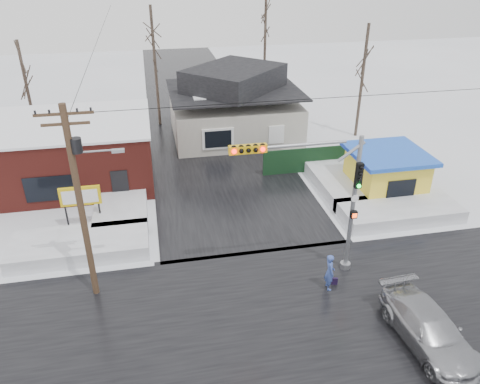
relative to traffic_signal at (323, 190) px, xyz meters
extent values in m
plane|color=white|center=(-2.43, -2.97, -4.54)|extent=(120.00, 120.00, 0.00)
cube|color=black|center=(-2.43, -2.97, -4.53)|extent=(10.00, 120.00, 0.02)
cube|color=black|center=(-2.43, -2.97, -4.53)|extent=(120.00, 10.00, 0.02)
cube|color=white|center=(-11.43, 4.03, -4.14)|extent=(7.00, 3.00, 0.80)
cube|color=white|center=(6.57, 4.03, -4.14)|extent=(7.00, 3.00, 0.80)
cube|color=white|center=(-9.43, 9.03, -4.14)|extent=(3.00, 8.00, 0.80)
cube|color=white|center=(4.57, 9.03, -4.14)|extent=(3.00, 8.00, 0.80)
cylinder|color=gray|center=(1.57, 0.03, -1.04)|extent=(0.20, 0.20, 7.00)
cylinder|color=gray|center=(1.57, 0.03, -4.39)|extent=(0.50, 0.50, 0.30)
cylinder|color=gray|center=(-1.43, 0.03, 2.26)|extent=(4.60, 0.14, 0.14)
cube|color=gold|center=(-3.43, 0.03, 2.26)|extent=(1.60, 0.28, 0.35)
sphere|color=#FF0C0C|center=(-4.03, -0.13, 2.26)|extent=(0.20, 0.20, 0.20)
sphere|color=#FF0C0C|center=(-2.83, -0.13, 2.26)|extent=(0.20, 0.20, 0.20)
cube|color=black|center=(1.57, -0.17, 0.66)|extent=(0.30, 0.22, 1.20)
sphere|color=#0CE533|center=(1.57, -0.31, 0.21)|extent=(0.18, 0.18, 0.18)
cube|color=black|center=(1.57, -0.17, -1.34)|extent=(0.30, 0.20, 0.35)
cylinder|color=#382619|center=(-10.43, 0.53, -0.04)|extent=(0.28, 0.28, 9.00)
cube|color=#382619|center=(-10.43, 0.53, 4.06)|extent=(2.20, 0.10, 0.10)
cube|color=#382619|center=(-10.43, 0.53, 3.66)|extent=(1.80, 0.10, 0.10)
cylinder|color=black|center=(-10.18, 0.53, 2.76)|extent=(0.44, 0.44, 0.60)
cylinder|color=gray|center=(-9.53, 0.53, 2.46)|extent=(1.80, 0.08, 0.08)
cube|color=gray|center=(-8.63, 0.53, 2.41)|extent=(0.50, 0.22, 0.12)
cube|color=maroon|center=(-13.43, 13.03, -2.54)|extent=(12.00, 8.00, 4.00)
cube|color=white|center=(-13.43, 13.03, -0.49)|extent=(12.20, 8.20, 0.15)
cube|color=black|center=(-13.43, 9.01, -3.14)|extent=(3.00, 0.08, 1.60)
cube|color=black|center=(-9.43, 9.01, -3.44)|extent=(1.00, 0.08, 2.20)
cylinder|color=black|center=(-12.33, 6.53, -3.64)|extent=(0.10, 0.10, 1.80)
cylinder|color=black|center=(-10.53, 6.53, -3.64)|extent=(0.10, 0.10, 1.80)
cube|color=gold|center=(-11.43, 6.53, -2.54)|extent=(2.20, 0.18, 1.10)
cube|color=white|center=(-11.43, 6.42, -2.54)|extent=(1.90, 0.02, 0.80)
cube|color=#BBB6A9|center=(-0.43, 19.03, -3.04)|extent=(10.00, 8.00, 3.00)
cube|color=black|center=(-0.43, 19.03, -0.64)|extent=(10.40, 8.40, 0.12)
pyramid|color=black|center=(-0.43, 19.03, 0.32)|extent=(9.00, 7.00, 1.80)
cube|color=maroon|center=(2.77, 20.03, 0.36)|extent=(0.70, 0.70, 1.40)
cube|color=white|center=(-2.43, 14.98, -3.14)|extent=(2.40, 0.12, 1.60)
cube|color=yellow|center=(7.07, 7.03, -3.24)|extent=(4.00, 4.00, 2.60)
cube|color=#1A2DC9|center=(7.07, 7.03, -1.79)|extent=(4.60, 4.60, 0.25)
cube|color=black|center=(7.07, 5.00, -3.24)|extent=(1.80, 0.06, 1.20)
cube|color=black|center=(4.07, 11.03, -3.64)|extent=(8.00, 0.12, 1.80)
cylinder|color=#332821|center=(-6.43, 23.03, 0.46)|extent=(0.24, 0.24, 10.00)
cylinder|color=#332821|center=(3.57, 25.03, 1.46)|extent=(0.24, 0.24, 12.00)
cylinder|color=#332821|center=(9.57, 17.03, -0.04)|extent=(0.24, 0.24, 9.00)
cylinder|color=#332821|center=(-16.43, 21.03, -0.54)|extent=(0.24, 0.24, 8.00)
imported|color=#3950A0|center=(0.18, -1.27, -3.61)|extent=(0.49, 0.70, 1.85)
imported|color=#A1A2A8|center=(2.82, -5.29, -3.79)|extent=(2.39, 5.24, 1.49)
cube|color=black|center=(0.57, -1.08, -4.36)|extent=(0.30, 0.18, 0.35)
camera|label=1|loc=(-7.25, -17.35, 9.71)|focal=35.00mm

